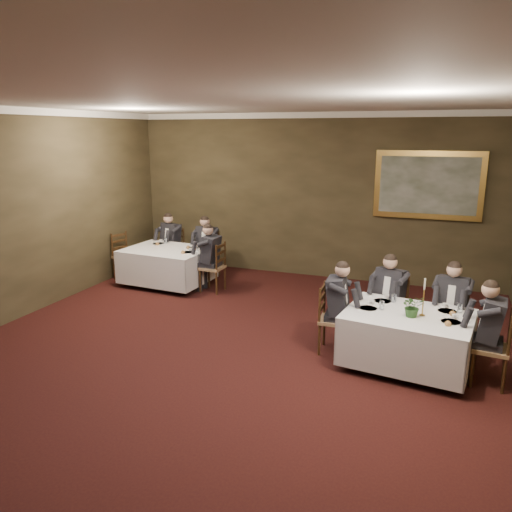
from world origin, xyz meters
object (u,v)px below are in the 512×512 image
Objects in this scene: table_second at (167,264)px; candlestick at (423,302)px; table_main at (407,336)px; chair_sec_backright at (208,264)px; chair_sec_backleft at (173,259)px; chair_main_backright at (449,332)px; chair_sec_endright at (213,277)px; diner_main_endleft at (335,318)px; diner_sec_backleft at (172,250)px; chair_sec_endleft at (126,266)px; chair_main_endright at (490,363)px; diner_sec_backright at (207,254)px; diner_main_backright at (450,317)px; diner_main_endright at (491,346)px; painting at (428,185)px; chair_main_endleft at (333,333)px; chair_main_backleft at (389,321)px; diner_sec_endright at (212,266)px; diner_main_backleft at (390,307)px; centerpiece at (413,305)px.

candlestick reaches higher than table_second.
table_main is 5.35m from chair_sec_backright.
chair_main_backright is at bearing 173.25° from chair_sec_backleft.
chair_sec_endright is 1.91× the size of candlestick.
diner_main_endleft reaches higher than chair_sec_endright.
candlestick is at bearing 73.95° from chair_main_backright.
chair_sec_endleft is (-0.68, -0.82, -0.23)m from diner_sec_backleft.
chair_sec_endleft is at bearing 160.16° from candlestick.
chair_main_endright is 7.12m from diner_sec_backleft.
chair_sec_endleft is 6.62m from candlestick.
diner_sec_backleft is 1.00× the size of diner_sec_backright.
chair_sec_backleft is at bearing -11.80° from diner_main_backright.
table_second is 6.38m from diner_main_endright.
diner_main_endright is at bearing -75.63° from painting.
diner_main_backright is at bearing 109.10° from diner_main_endleft.
diner_main_endright is at bearing 79.62° from chair_main_endleft.
painting is at bearing 20.62° from diner_main_endright.
painting reaches higher than chair_sec_endleft.
diner_sec_endright reaches higher than chair_main_backleft.
table_main is at bearing 176.12° from candlestick.
chair_sec_endright is at bearing 102.76° from chair_sec_endleft.
diner_sec_endright is (1.46, -0.97, 0.23)m from chair_sec_backleft.
chair_sec_backright is (-5.44, 3.13, -0.23)m from diner_main_endright.
chair_main_endright is at bearing 127.77° from diner_main_backright.
diner_main_backleft is (4.62, -1.27, 0.06)m from table_second.
chair_sec_endright is (1.08, -0.07, -0.17)m from table_second.
chair_main_backright and chair_main_endright have the same top height.
diner_sec_endright is (-4.90, 2.21, 0.23)m from chair_main_endright.
diner_sec_endright is (-4.42, 1.32, 0.00)m from diner_main_backright.
diner_main_endright is 1.00× the size of diner_sec_backleft.
chair_main_backright is 4.62m from diner_sec_endright.
chair_sec_endleft is at bearing -115.62° from diner_main_endleft.
chair_main_endleft is 0.74× the size of diner_main_endleft.
chair_sec_endright is 3.24× the size of centerpiece.
candlestick is (0.12, 0.09, 0.04)m from centerpiece.
table_main is 1.78× the size of chair_main_endright.
diner_main_endleft is 1.35× the size of chair_sec_endright.
chair_main_backleft is at bearing 110.46° from centerpiece.
diner_sec_backright is 1.06m from diner_sec_endright.
chair_main_endleft is at bearing -105.52° from painting.
chair_main_backright is at bearing 34.15° from chair_main_endright.
chair_main_backleft is (4.62, -1.26, -0.17)m from table_second.
diner_sec_endright is at bearing -6.97° from chair_main_backright.
chair_main_endleft is 4.45m from chair_sec_backright.
diner_main_endright reaches higher than centerpiece.
diner_sec_endright is 1.35× the size of chair_sec_endleft.
centerpiece reaches higher than chair_main_backleft.
diner_main_backleft is 5.86m from chair_sec_endleft.
table_main is 0.94m from diner_main_backright.
diner_main_backleft is 0.66× the size of painting.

